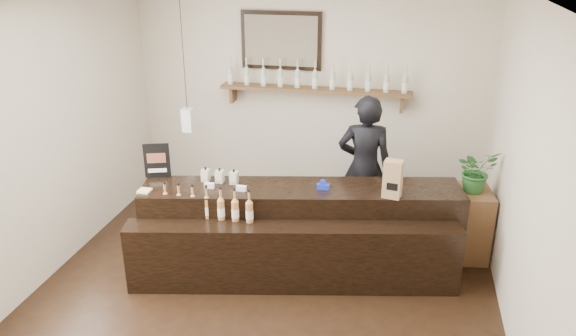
{
  "coord_description": "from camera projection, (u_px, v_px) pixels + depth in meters",
  "views": [
    {
      "loc": [
        1.21,
        -4.41,
        3.25
      ],
      "look_at": [
        0.11,
        0.7,
        1.11
      ],
      "focal_mm": 35.0,
      "sensor_mm": 36.0,
      "label": 1
    }
  ],
  "objects": [
    {
      "name": "room_shell",
      "position": [
        258.0,
        133.0,
        4.81
      ],
      "size": [
        5.0,
        5.0,
        5.0
      ],
      "color": "beige",
      "rests_on": "ground"
    },
    {
      "name": "side_cabinet",
      "position": [
        469.0,
        223.0,
        6.09
      ],
      "size": [
        0.45,
        0.58,
        0.78
      ],
      "color": "brown",
      "rests_on": "ground"
    },
    {
      "name": "back_wall_decor",
      "position": [
        295.0,
        68.0,
        6.97
      ],
      "size": [
        2.66,
        0.96,
        1.69
      ],
      "color": "brown",
      "rests_on": "ground"
    },
    {
      "name": "tape_dispenser",
      "position": [
        323.0,
        186.0,
        5.64
      ],
      "size": [
        0.13,
        0.05,
        0.11
      ],
      "color": "#192BB3",
      "rests_on": "counter"
    },
    {
      "name": "shopkeeper",
      "position": [
        365.0,
        158.0,
        6.34
      ],
      "size": [
        0.73,
        0.51,
        1.9
      ],
      "primitive_type": "imported",
      "rotation": [
        0.0,
        0.0,
        3.22
      ],
      "color": "black",
      "rests_on": "ground"
    },
    {
      "name": "potted_plant",
      "position": [
        476.0,
        171.0,
        5.85
      ],
      "size": [
        0.54,
        0.53,
        0.46
      ],
      "primitive_type": "imported",
      "rotation": [
        0.0,
        0.0,
        0.56
      ],
      "color": "#265E25",
      "rests_on": "side_cabinet"
    },
    {
      "name": "counter",
      "position": [
        298.0,
        235.0,
        5.77
      ],
      "size": [
        3.31,
        1.49,
        1.07
      ],
      "color": "black",
      "rests_on": "ground"
    },
    {
      "name": "ground",
      "position": [
        262.0,
        299.0,
        5.46
      ],
      "size": [
        5.0,
        5.0,
        0.0
      ],
      "primitive_type": "plane",
      "color": "black",
      "rests_on": "ground"
    },
    {
      "name": "promo_sign",
      "position": [
        157.0,
        161.0,
        5.87
      ],
      "size": [
        0.26,
        0.1,
        0.37
      ],
      "color": "black",
      "rests_on": "counter"
    },
    {
      "name": "paper_bag",
      "position": [
        393.0,
        179.0,
        5.42
      ],
      "size": [
        0.19,
        0.16,
        0.38
      ],
      "color": "olive",
      "rests_on": "counter"
    }
  ]
}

